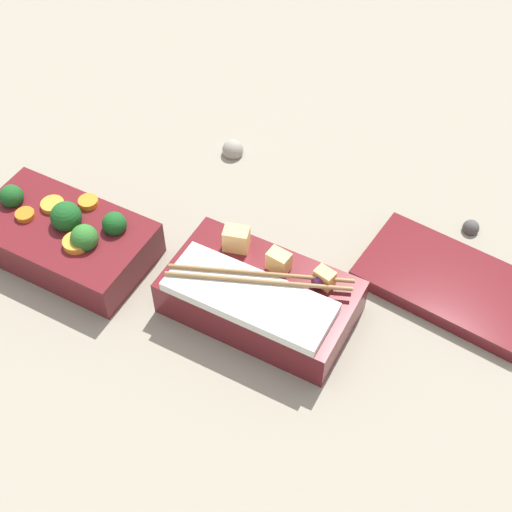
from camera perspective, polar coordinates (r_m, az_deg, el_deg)
The scene contains 6 objects.
ground_plane at distance 0.89m, azimuth -6.89°, elevation -1.64°, with size 3.00×3.00×0.00m, color gray.
bento_tray_vegetable at distance 0.92m, azimuth -15.06°, elevation 1.48°, with size 0.22×0.13×0.08m.
bento_tray_rice at distance 0.83m, azimuth 0.28°, elevation -3.20°, with size 0.22×0.12×0.08m.
bento_lid at distance 0.90m, azimuth 15.21°, elevation -2.06°, with size 0.21×0.12×0.02m, color maroon.
pebble_0 at distance 1.04m, azimuth -1.87°, elevation 8.49°, with size 0.03×0.03×0.03m, color gray.
pebble_1 at distance 0.97m, azimuth 16.81°, elevation 2.18°, with size 0.02×0.02×0.02m, color #474442.
Camera 1 is at (0.36, -0.44, 0.69)m, focal length 50.00 mm.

